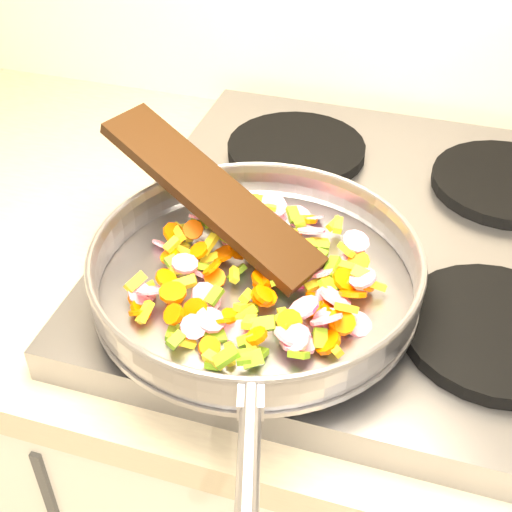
% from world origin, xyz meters
% --- Properties ---
extents(cooktop, '(0.60, 0.60, 0.04)m').
position_xyz_m(cooktop, '(-0.70, 1.67, 0.92)').
color(cooktop, '#939399').
rests_on(cooktop, counter_top).
extents(grate_fl, '(0.19, 0.19, 0.02)m').
position_xyz_m(grate_fl, '(-0.84, 1.52, 0.95)').
color(grate_fl, black).
rests_on(grate_fl, cooktop).
extents(grate_fr, '(0.19, 0.19, 0.02)m').
position_xyz_m(grate_fr, '(-0.56, 1.52, 0.95)').
color(grate_fr, black).
rests_on(grate_fr, cooktop).
extents(grate_bl, '(0.19, 0.19, 0.02)m').
position_xyz_m(grate_bl, '(-0.84, 1.81, 0.95)').
color(grate_bl, black).
rests_on(grate_bl, cooktop).
extents(grate_br, '(0.19, 0.19, 0.02)m').
position_xyz_m(grate_br, '(-0.56, 1.81, 0.95)').
color(grate_br, black).
rests_on(grate_br, cooktop).
extents(saute_pan, '(0.37, 0.53, 0.05)m').
position_xyz_m(saute_pan, '(-0.80, 1.50, 0.98)').
color(saute_pan, '#9E9EA5').
rests_on(saute_pan, grate_fl).
extents(vegetable_heap, '(0.27, 0.28, 0.05)m').
position_xyz_m(vegetable_heap, '(-0.80, 1.51, 0.97)').
color(vegetable_heap, gold).
rests_on(vegetable_heap, saute_pan).
extents(wooden_spatula, '(0.27, 0.16, 0.10)m').
position_xyz_m(wooden_spatula, '(-0.87, 1.56, 1.03)').
color(wooden_spatula, black).
rests_on(wooden_spatula, saute_pan).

